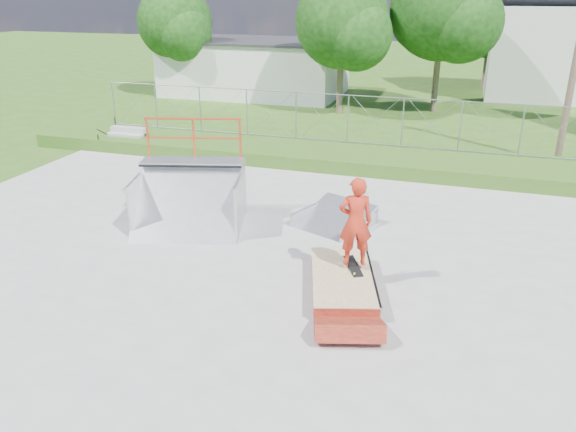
{
  "coord_description": "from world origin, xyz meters",
  "views": [
    {
      "loc": [
        4.11,
        -9.72,
        5.91
      ],
      "look_at": [
        0.54,
        1.51,
        1.1
      ],
      "focal_mm": 35.0,
      "sensor_mm": 36.0,
      "label": 1
    }
  ],
  "objects_px": {
    "grind_box": "(342,283)",
    "quarter_pipe": "(187,180)",
    "skater": "(355,225)",
    "flat_bank_ramp": "(334,218)"
  },
  "relations": [
    {
      "from": "grind_box",
      "to": "quarter_pipe",
      "type": "relative_size",
      "value": 1.06
    },
    {
      "from": "flat_bank_ramp",
      "to": "skater",
      "type": "distance_m",
      "value": 3.36
    },
    {
      "from": "quarter_pipe",
      "to": "flat_bank_ramp",
      "type": "distance_m",
      "value": 3.96
    },
    {
      "from": "grind_box",
      "to": "quarter_pipe",
      "type": "distance_m",
      "value": 5.11
    },
    {
      "from": "grind_box",
      "to": "skater",
      "type": "height_order",
      "value": "skater"
    },
    {
      "from": "grind_box",
      "to": "skater",
      "type": "bearing_deg",
      "value": 49.62
    },
    {
      "from": "skater",
      "to": "quarter_pipe",
      "type": "bearing_deg",
      "value": -38.99
    },
    {
      "from": "flat_bank_ramp",
      "to": "skater",
      "type": "height_order",
      "value": "skater"
    },
    {
      "from": "grind_box",
      "to": "flat_bank_ramp",
      "type": "height_order",
      "value": "flat_bank_ramp"
    },
    {
      "from": "flat_bank_ramp",
      "to": "quarter_pipe",
      "type": "bearing_deg",
      "value": -138.4
    }
  ]
}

